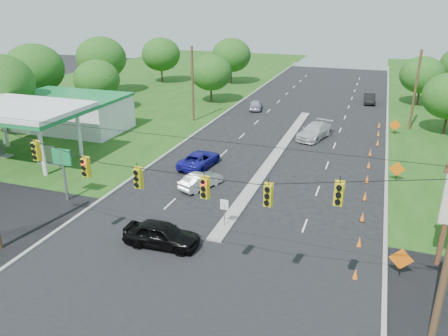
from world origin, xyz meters
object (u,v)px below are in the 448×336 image
at_px(gas_station, 65,111).
at_px(black_sedan, 162,234).
at_px(blue_pickup, 199,159).
at_px(white_sedan, 201,181).

height_order(gas_station, black_sedan, gas_station).
bearing_deg(blue_pickup, black_sedan, 107.63).
bearing_deg(gas_station, white_sedan, -23.91).
height_order(gas_station, blue_pickup, gas_station).
distance_m(gas_station, blue_pickup, 18.42).
bearing_deg(black_sedan, gas_station, 46.94).
xyz_separation_m(gas_station, white_sedan, (19.71, -8.74, -1.94)).
relative_size(white_sedan, blue_pickup, 0.77).
relative_size(black_sedan, blue_pickup, 0.94).
height_order(white_sedan, blue_pickup, blue_pickup).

